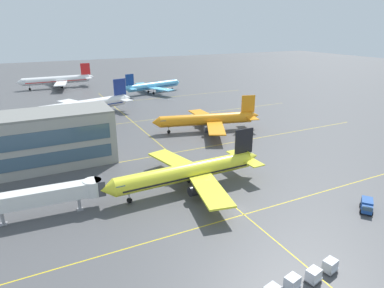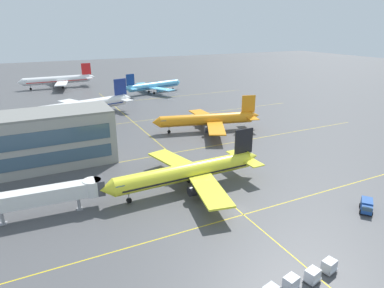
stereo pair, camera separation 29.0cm
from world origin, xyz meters
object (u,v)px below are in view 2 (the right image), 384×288
Objects in this scene: service_truck_red_van at (367,206)px; baggage_cart_row_fourth at (313,276)px; airliner_second_row at (208,119)px; airliner_third_row at (84,106)px; baggage_cart_row_fifth at (329,266)px; airliner_front_gate at (188,172)px; baggage_cart_row_middle at (291,283)px; airliner_far_right_stand at (58,80)px; jet_bridge at (55,194)px; airliner_far_left_stand at (153,86)px.

service_truck_red_van is 24.06m from baggage_cart_row_fourth.
airliner_second_row is 0.87× the size of airliner_third_row.
baggage_cart_row_fourth is 1.00× the size of baggage_cart_row_fifth.
baggage_cart_row_middle is at bearing -90.47° from airliner_front_gate.
baggage_cart_row_fourth is (3.23, -31.71, -2.82)m from airliner_front_gate.
service_truck_red_van is at bearing -68.93° from airliner_third_row.
airliner_far_right_stand is (-2.02, 69.29, -0.10)m from airliner_third_row.
airliner_second_row is 0.89× the size of airliner_far_right_stand.
jet_bridge is at bearing 176.27° from airliner_front_gate.
service_truck_red_van is 20.70m from baggage_cart_row_fifth.
airliner_far_left_stand is 0.85× the size of airliner_far_right_stand.
airliner_far_right_stand is (-41.21, 36.57, 0.62)m from airliner_far_left_stand.
airliner_far_right_stand is (-35.03, 104.35, 0.45)m from airliner_second_row.
airliner_second_row is at bearing 55.43° from airliner_front_gate.
service_truck_red_van is (35.29, -91.59, -3.15)m from airliner_third_row.
service_truck_red_van is at bearing 24.52° from baggage_cart_row_fifth.
airliner_front_gate is 25.78m from jet_bridge.
baggage_cart_row_middle is 41.90m from jet_bridge.
airliner_third_row reaches higher than airliner_far_right_stand.
airliner_front_gate reaches higher than baggage_cart_row_fourth.
baggage_cart_row_fifth is at bearing -45.49° from jet_bridge.
baggage_cart_row_middle is 1.00× the size of baggage_cart_row_fifth.
airliner_second_row is at bearing -46.72° from airliner_third_row.
airliner_front_gate is 12.55× the size of baggage_cart_row_middle.
airliner_front_gate is 1.77× the size of jet_bridge.
jet_bridge reaches higher than baggage_cart_row_fifth.
airliner_front_gate is at bearing 95.82° from baggage_cart_row_fourth.
baggage_cart_row_fifth is at bearing -99.71° from airliner_far_left_stand.
jet_bridge is (-32.44, 33.01, 3.06)m from baggage_cart_row_fifth.
baggage_cart_row_middle is (-0.26, -31.45, -2.82)m from airliner_front_gate.
airliner_second_row is 69.42m from baggage_cart_row_middle.
airliner_third_row is at bearing 95.40° from baggage_cart_row_middle.
airliner_far_left_stand is at bearing 78.86° from baggage_cart_row_fourth.
baggage_cart_row_fifth is 46.38m from jet_bridge.
airliner_front_gate is 138.65m from airliner_far_right_stand.
baggage_cart_row_fifth is (-22.75, -132.91, -2.61)m from airliner_far_left_stand.
airliner_third_row reaches higher than airliner_second_row.
baggage_cart_row_fourth is (-22.32, -8.97, -0.17)m from service_truck_red_van.
service_truck_red_van reaches higher than baggage_cart_row_middle.
service_truck_red_van is at bearing -91.80° from airliner_far_left_stand.
airliner_far_right_stand is at bearing 94.86° from airliner_front_gate.
airliner_far_left_stand is at bearing 88.20° from service_truck_red_van.
airliner_far_left_stand is 124.41m from service_truck_red_van.
jet_bridge reaches higher than service_truck_red_van.
airliner_far_left_stand is at bearing 80.29° from baggage_cart_row_fifth.
airliner_front_gate reaches higher than service_truck_red_van.
airliner_front_gate is 32.17m from baggage_cart_row_fifth.
baggage_cart_row_fifth is (3.49, 0.38, 0.00)m from baggage_cart_row_fourth.
baggage_cart_row_middle is (9.47, -100.31, -3.33)m from airliner_third_row.
airliner_far_right_stand is 170.51m from baggage_cart_row_fifth.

